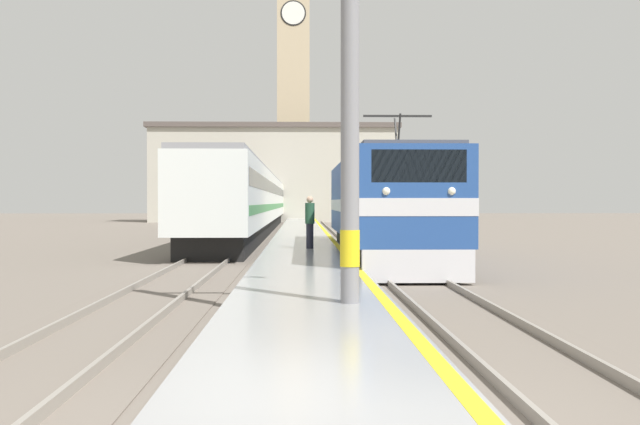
{
  "coord_description": "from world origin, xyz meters",
  "views": [
    {
      "loc": [
        -0.16,
        -6.57,
        2.06
      ],
      "look_at": [
        0.69,
        25.25,
        1.61
      ],
      "focal_mm": 42.0,
      "sensor_mm": 36.0,
      "label": 1
    }
  ],
  "objects_px": {
    "passenger_train": "(254,201)",
    "person_on_platform": "(310,221)",
    "clock_tower": "(293,86)",
    "locomotive_train": "(382,207)",
    "catenary_mast": "(353,64)"
  },
  "relations": [
    {
      "from": "passenger_train",
      "to": "person_on_platform",
      "type": "xyz_separation_m",
      "value": [
        3.49,
        -24.22,
        -0.75
      ]
    },
    {
      "from": "person_on_platform",
      "to": "clock_tower",
      "type": "height_order",
      "value": "clock_tower"
    },
    {
      "from": "clock_tower",
      "to": "passenger_train",
      "type": "bearing_deg",
      "value": -93.83
    },
    {
      "from": "locomotive_train",
      "to": "passenger_train",
      "type": "bearing_deg",
      "value": 103.66
    },
    {
      "from": "passenger_train",
      "to": "person_on_platform",
      "type": "distance_m",
      "value": 24.49
    },
    {
      "from": "catenary_mast",
      "to": "passenger_train",
      "type": "bearing_deg",
      "value": 95.93
    },
    {
      "from": "locomotive_train",
      "to": "person_on_platform",
      "type": "xyz_separation_m",
      "value": [
        -2.53,
        0.58,
        -0.48
      ]
    },
    {
      "from": "locomotive_train",
      "to": "catenary_mast",
      "type": "xyz_separation_m",
      "value": [
        -2.01,
        -13.82,
        2.44
      ]
    },
    {
      "from": "person_on_platform",
      "to": "clock_tower",
      "type": "xyz_separation_m",
      "value": [
        -1.11,
        59.81,
        14.04
      ]
    },
    {
      "from": "locomotive_train",
      "to": "clock_tower",
      "type": "relative_size",
      "value": 0.55
    },
    {
      "from": "person_on_platform",
      "to": "locomotive_train",
      "type": "bearing_deg",
      "value": -12.9
    },
    {
      "from": "catenary_mast",
      "to": "person_on_platform",
      "type": "xyz_separation_m",
      "value": [
        -0.52,
        14.4,
        -2.92
      ]
    },
    {
      "from": "passenger_train",
      "to": "locomotive_train",
      "type": "bearing_deg",
      "value": -76.34
    },
    {
      "from": "person_on_platform",
      "to": "catenary_mast",
      "type": "bearing_deg",
      "value": -87.92
    },
    {
      "from": "passenger_train",
      "to": "catenary_mast",
      "type": "bearing_deg",
      "value": -84.07
    }
  ]
}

